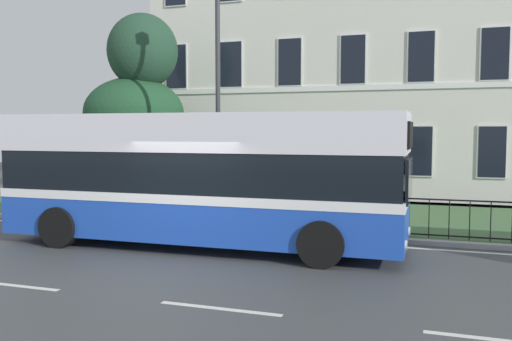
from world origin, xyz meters
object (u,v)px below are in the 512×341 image
georgian_townhouse (344,43)px  single_decker_bus (201,177)px  evergreen_tree (135,135)px  street_lamp_post (218,68)px

georgian_townhouse → single_decker_bus: 15.13m
evergreen_tree → single_decker_bus: evergreen_tree is taller
evergreen_tree → street_lamp_post: 5.65m
single_decker_bus → georgian_townhouse: bearing=85.4°
evergreen_tree → georgian_townhouse: bearing=52.0°
georgian_townhouse → single_decker_bus: bearing=-93.8°
street_lamp_post → single_decker_bus: bearing=-74.2°
single_decker_bus → street_lamp_post: street_lamp_post is taller
georgian_townhouse → single_decker_bus: size_ratio=1.57×
single_decker_bus → street_lamp_post: 4.47m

